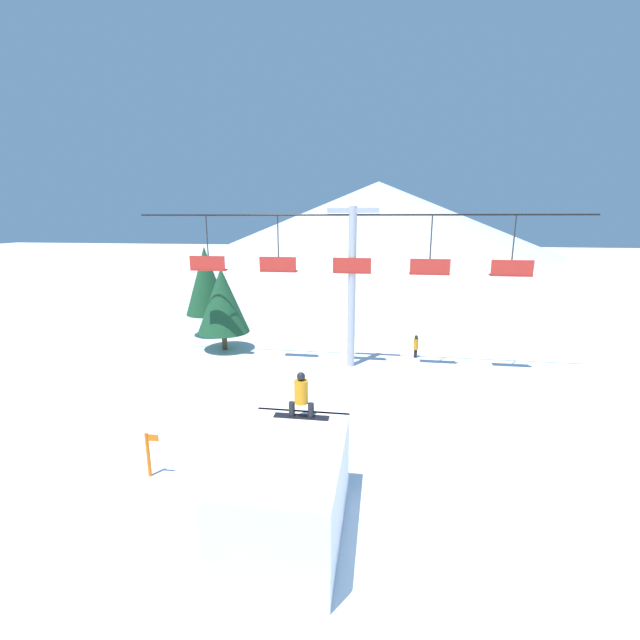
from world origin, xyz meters
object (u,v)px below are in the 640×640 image
snowboarder (301,396)px  snow_ramp (288,492)px  pine_tree_near (222,300)px  trail_marker (149,453)px  distant_skier (416,345)px

snowboarder → snow_ramp: bearing=-90.8°
pine_tree_near → trail_marker: (2.31, -11.98, -2.09)m
snow_ramp → snowboarder: size_ratio=2.80×
trail_marker → distant_skier: trail_marker is taller
snow_ramp → snowboarder: 2.33m
trail_marker → snowboarder: bearing=-0.1°
pine_tree_near → distant_skier: bearing=0.6°
snow_ramp → trail_marker: 4.71m
trail_marker → distant_skier: (8.23, 12.09, -0.05)m
trail_marker → distant_skier: size_ratio=1.09×
pine_tree_near → distant_skier: 10.76m
snow_ramp → pine_tree_near: 15.26m
snow_ramp → distant_skier: 14.24m
pine_tree_near → trail_marker: pine_tree_near is taller
snow_ramp → distant_skier: (3.82, 13.71, -0.41)m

